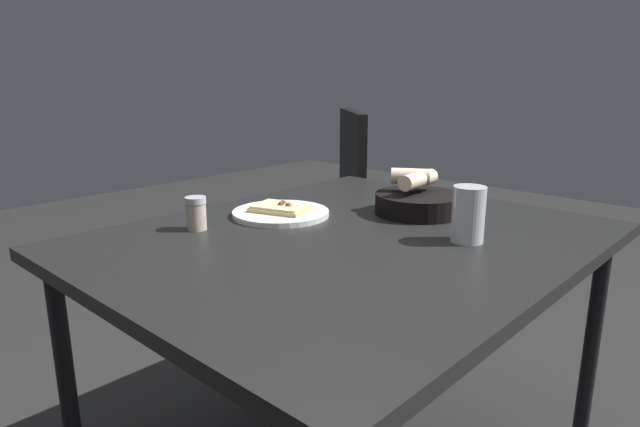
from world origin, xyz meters
The scene contains 6 objects.
dining_table centered at (0.00, 0.00, 0.65)m, with size 0.95×1.15×0.71m.
pizza_plate centered at (-0.24, 0.01, 0.72)m, with size 0.26×0.26×0.04m.
bread_basket centered at (0.01, 0.28, 0.74)m, with size 0.23×0.23×0.12m.
beer_glass centered at (0.23, 0.14, 0.77)m, with size 0.07×0.07×0.13m.
pepper_shaker centered at (-0.29, -0.22, 0.74)m, with size 0.05×0.05×0.08m.
chair_far centered at (-0.73, 0.72, 0.52)m, with size 0.62×0.62×0.92m.
Camera 1 is at (0.78, -0.94, 1.07)m, focal length 30.51 mm.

